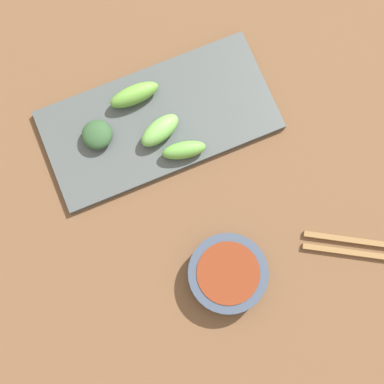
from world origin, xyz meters
name	(u,v)px	position (x,y,z in m)	size (l,w,h in m)	color
tabletop	(168,178)	(0.00, 0.00, 0.01)	(2.10, 2.10, 0.02)	brown
sauce_bowl	(228,274)	(-0.17, -0.02, 0.04)	(0.11, 0.11, 0.04)	#354256
serving_plate	(159,120)	(0.08, -0.02, 0.03)	(0.17, 0.34, 0.01)	#444C4D
broccoli_stalk_0	(134,95)	(0.13, 0.00, 0.05)	(0.03, 0.08, 0.03)	#66A63E
broccoli_stalk_1	(184,150)	(0.02, -0.04, 0.05)	(0.02, 0.06, 0.03)	#65AC45
broccoli_stalk_2	(160,130)	(0.06, -0.01, 0.05)	(0.03, 0.07, 0.03)	#73B955
broccoli_leafy_3	(97,135)	(0.09, 0.07, 0.05)	(0.04, 0.05, 0.03)	#2F542F
chopsticks	(383,251)	(-0.22, -0.25, 0.02)	(0.14, 0.21, 0.01)	olive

